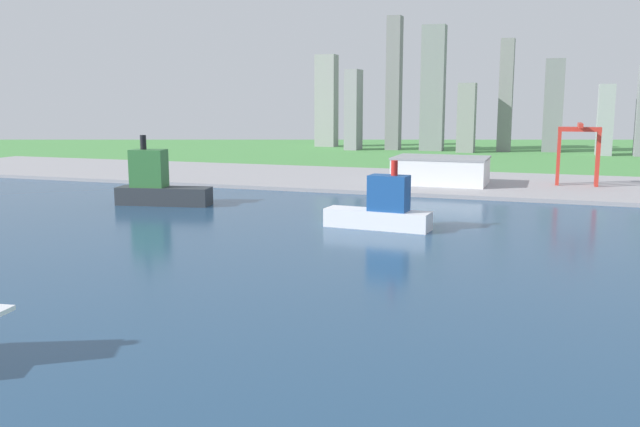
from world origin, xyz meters
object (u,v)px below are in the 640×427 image
port_crane_red (579,141)px  warehouse_main (441,170)px  container_barge (158,185)px  ferry_boat (382,209)px

port_crane_red → warehouse_main: port_crane_red is taller
container_barge → warehouse_main: (134.00, 127.86, 0.33)m
container_barge → warehouse_main: container_barge is taller
port_crane_red → ferry_boat: bearing=-116.1°
container_barge → ferry_boat: (133.04, -28.61, -2.24)m
container_barge → ferry_boat: size_ratio=1.10×
container_barge → port_crane_red: bearing=33.8°
ferry_boat → port_crane_red: (85.58, 174.90, 22.47)m
ferry_boat → warehouse_main: size_ratio=0.80×
port_crane_red → warehouse_main: bearing=-167.7°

